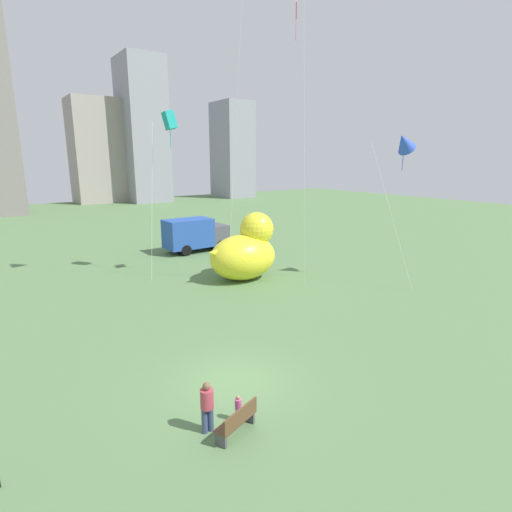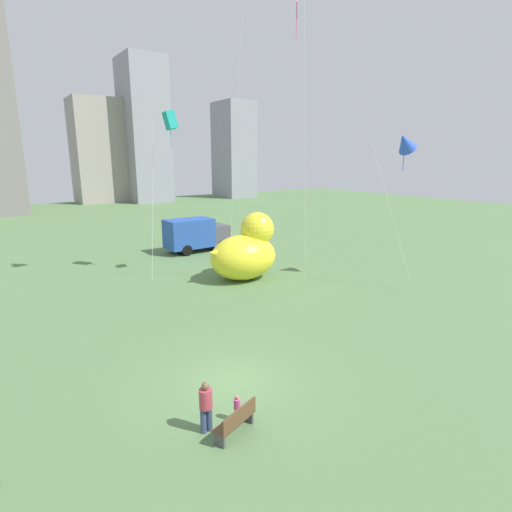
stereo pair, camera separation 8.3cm
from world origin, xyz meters
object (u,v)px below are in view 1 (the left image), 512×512
at_px(person_child, 238,407).
at_px(box_truck, 195,235).
at_px(park_bench, 238,420).
at_px(giant_inflatable_duck, 245,251).
at_px(kite_blue, 404,143).
at_px(person_adult, 207,405).
at_px(kite_pink, 297,25).
at_px(kite_teal, 169,121).

relative_size(person_child, box_truck, 0.16).
xyz_separation_m(park_bench, giant_inflatable_duck, (8.89, 13.12, 1.41)).
bearing_deg(park_bench, box_truck, 66.38).
bearing_deg(park_bench, kite_blue, 23.26).
bearing_deg(park_bench, giant_inflatable_duck, 55.89).
relative_size(person_adult, person_child, 1.87).
xyz_separation_m(person_adult, person_child, (1.01, -0.08, -0.41)).
height_order(person_adult, kite_pink, kite_pink).
bearing_deg(person_adult, kite_blue, 20.68).
relative_size(giant_inflatable_duck, kite_blue, 0.55).
xyz_separation_m(person_adult, kite_blue, (17.21, 6.49, 7.91)).
distance_m(kite_teal, kite_pink, 9.50).
xyz_separation_m(person_child, kite_blue, (16.20, 6.58, 8.32)).
xyz_separation_m(park_bench, person_child, (0.36, 0.54, 0.00)).
distance_m(person_child, box_truck, 23.91).
bearing_deg(box_truck, kite_pink, -87.64).
bearing_deg(kite_blue, giant_inflatable_duck, 141.95).
xyz_separation_m(kite_blue, kite_teal, (-11.09, 9.50, 1.36)).
xyz_separation_m(kite_blue, kite_pink, (-6.21, 2.90, 6.15)).
height_order(park_bench, person_adult, person_adult).
height_order(park_bench, kite_teal, kite_teal).
bearing_deg(kite_teal, person_child, -107.62).
relative_size(park_bench, person_child, 1.82).
height_order(park_bench, giant_inflatable_duck, giant_inflatable_duck).
distance_m(person_child, giant_inflatable_duck, 15.26).
height_order(box_truck, kite_teal, kite_teal).
bearing_deg(kite_pink, giant_inflatable_duck, 115.20).
xyz_separation_m(person_adult, box_truck, (10.48, 21.86, 0.55)).
bearing_deg(park_bench, kite_pink, 44.08).
relative_size(kite_blue, kite_pink, 0.58).
height_order(person_child, kite_blue, kite_blue).
bearing_deg(kite_teal, kite_blue, -40.57).
bearing_deg(box_truck, kite_blue, -66.36).
bearing_deg(kite_blue, person_child, -157.90).
bearing_deg(kite_blue, kite_teal, 139.43).
height_order(kite_blue, kite_teal, kite_teal).
relative_size(person_adult, box_truck, 0.29).
bearing_deg(person_child, kite_teal, 72.38).
relative_size(box_truck, kite_teal, 0.51).
distance_m(giant_inflatable_duck, kite_teal, 9.61).
relative_size(person_child, giant_inflatable_duck, 0.16).
bearing_deg(giant_inflatable_duck, park_bench, -124.11).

